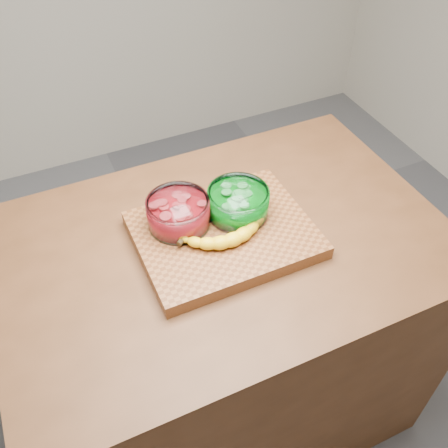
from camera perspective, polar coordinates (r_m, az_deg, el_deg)
name	(u,v)px	position (r m, az deg, el deg)	size (l,w,h in m)	color
ground	(224,397)	(2.07, 0.00, -19.21)	(3.50, 3.50, 0.00)	#505054
counter	(224,334)	(1.68, 0.00, -12.45)	(1.20, 0.80, 0.90)	#4F2D17
cutting_board	(224,235)	(1.31, 0.00, -1.24)	(0.45, 0.35, 0.04)	brown
bowl_red	(178,213)	(1.29, -5.23, 1.26)	(0.16, 0.16, 0.08)	white
bowl_green	(238,203)	(1.32, 1.62, 2.41)	(0.16, 0.16, 0.08)	white
banana	(226,232)	(1.26, 0.28, -0.87)	(0.28, 0.13, 0.04)	yellow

